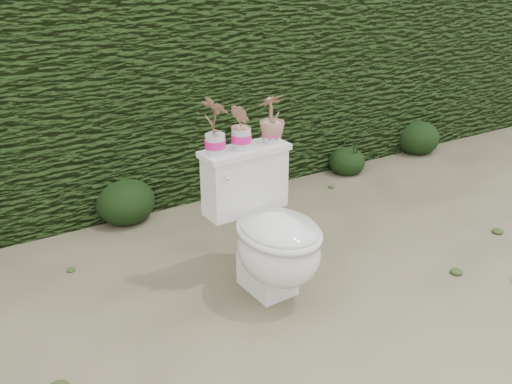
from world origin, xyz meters
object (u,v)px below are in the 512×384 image
toilet (270,234)px  potted_plant_left (215,127)px  potted_plant_right (272,120)px  potted_plant_center (241,128)px

toilet → potted_plant_left: (-0.19, 0.23, 0.57)m
toilet → potted_plant_right: 0.62m
toilet → potted_plant_left: size_ratio=2.57×
potted_plant_left → potted_plant_right: potted_plant_left is taller
potted_plant_center → potted_plant_left: bearing=-76.4°
toilet → potted_plant_right: bearing=53.5°
potted_plant_center → potted_plant_right: bearing=103.6°
toilet → potted_plant_left: bearing=127.4°
toilet → potted_plant_right: (0.17, 0.25, 0.55)m
potted_plant_left → potted_plant_center: size_ratio=1.29×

